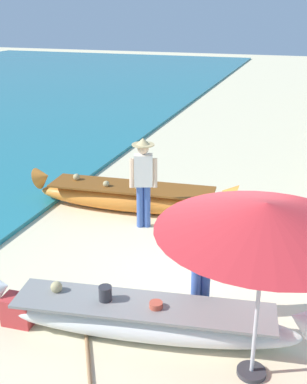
{
  "coord_description": "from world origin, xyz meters",
  "views": [
    {
      "loc": [
        1.33,
        -6.56,
        4.22
      ],
      "look_at": [
        -1.33,
        1.53,
        0.9
      ],
      "focal_mm": 44.78,
      "sensor_mm": 36.0,
      "label": 1
    }
  ],
  "objects_px": {
    "cooler_box": "(19,310)",
    "boat_orange_midground": "(131,197)",
    "person_vendor_hatted": "(143,177)",
    "boat_white_foreground": "(142,319)",
    "patio_umbrella_large": "(266,218)",
    "person_tourist_customer": "(202,258)"
  },
  "relations": [
    {
      "from": "person_vendor_hatted",
      "to": "cooler_box",
      "type": "xyz_separation_m",
      "value": [
        -0.62,
        -3.58,
        -0.87
      ]
    },
    {
      "from": "person_vendor_hatted",
      "to": "patio_umbrella_large",
      "type": "xyz_separation_m",
      "value": [
        2.65,
        -3.57,
        1.03
      ]
    },
    {
      "from": "boat_orange_midground",
      "to": "cooler_box",
      "type": "height_order",
      "value": "boat_orange_midground"
    },
    {
      "from": "boat_white_foreground",
      "to": "person_tourist_customer",
      "type": "relative_size",
      "value": 2.65
    },
    {
      "from": "cooler_box",
      "to": "boat_white_foreground",
      "type": "bearing_deg",
      "value": 6.16
    },
    {
      "from": "cooler_box",
      "to": "person_vendor_hatted",
      "type": "bearing_deg",
      "value": 77.28
    },
    {
      "from": "boat_white_foreground",
      "to": "person_tourist_customer",
      "type": "bearing_deg",
      "value": 46.16
    },
    {
      "from": "boat_white_foreground",
      "to": "person_vendor_hatted",
      "type": "relative_size",
      "value": 2.42
    },
    {
      "from": "boat_white_foreground",
      "to": "boat_orange_midground",
      "type": "bearing_deg",
      "value": 112.63
    },
    {
      "from": "boat_white_foreground",
      "to": "person_vendor_hatted",
      "type": "xyz_separation_m",
      "value": [
        -1.14,
        3.3,
        0.8
      ]
    },
    {
      "from": "person_vendor_hatted",
      "to": "person_tourist_customer",
      "type": "bearing_deg",
      "value": -55.91
    },
    {
      "from": "person_vendor_hatted",
      "to": "cooler_box",
      "type": "bearing_deg",
      "value": -99.79
    },
    {
      "from": "boat_orange_midground",
      "to": "person_vendor_hatted",
      "type": "relative_size",
      "value": 2.49
    },
    {
      "from": "boat_white_foreground",
      "to": "patio_umbrella_large",
      "type": "distance_m",
      "value": 2.39
    },
    {
      "from": "boat_orange_midground",
      "to": "person_tourist_customer",
      "type": "relative_size",
      "value": 2.73
    },
    {
      "from": "boat_orange_midground",
      "to": "boat_white_foreground",
      "type": "bearing_deg",
      "value": -67.37
    },
    {
      "from": "patio_umbrella_large",
      "to": "cooler_box",
      "type": "xyz_separation_m",
      "value": [
        -3.27,
        -0.0,
        -1.89
      ]
    },
    {
      "from": "boat_orange_midground",
      "to": "cooler_box",
      "type": "relative_size",
      "value": 10.7
    },
    {
      "from": "boat_white_foreground",
      "to": "cooler_box",
      "type": "relative_size",
      "value": 10.39
    },
    {
      "from": "person_vendor_hatted",
      "to": "boat_white_foreground",
      "type": "bearing_deg",
      "value": -70.94
    },
    {
      "from": "cooler_box",
      "to": "boat_orange_midground",
      "type": "bearing_deg",
      "value": 85.96
    },
    {
      "from": "boat_orange_midground",
      "to": "person_tourist_customer",
      "type": "distance_m",
      "value": 4.12
    }
  ]
}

